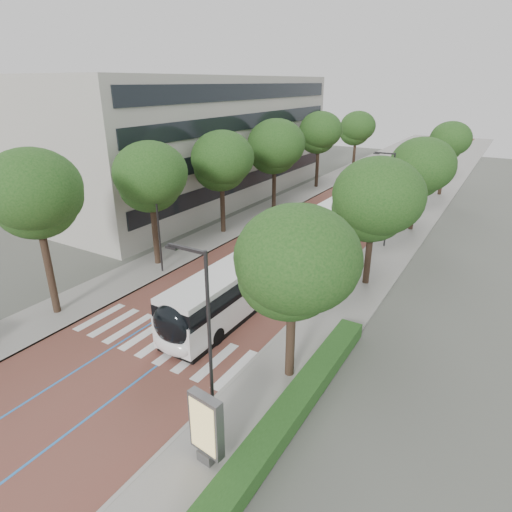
# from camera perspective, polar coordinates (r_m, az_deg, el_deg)

# --- Properties ---
(ground) EXTENTS (160.00, 160.00, 0.00)m
(ground) POSITION_cam_1_polar(r_m,az_deg,el_deg) (24.44, -14.51, -11.87)
(ground) COLOR #51544C
(ground) RESTS_ON ground
(road) EXTENTS (11.00, 140.00, 0.02)m
(road) POSITION_cam_1_polar(r_m,az_deg,el_deg) (57.34, 14.95, 7.99)
(road) COLOR brown
(road) RESTS_ON ground
(sidewalk_left) EXTENTS (4.00, 140.00, 0.12)m
(sidewalk_left) POSITION_cam_1_polar(r_m,az_deg,el_deg) (59.75, 8.01, 9.13)
(sidewalk_left) COLOR gray
(sidewalk_left) RESTS_ON ground
(sidewalk_right) EXTENTS (4.00, 140.00, 0.12)m
(sidewalk_right) POSITION_cam_1_polar(r_m,az_deg,el_deg) (55.81, 22.34, 6.74)
(sidewalk_right) COLOR gray
(sidewalk_right) RESTS_ON ground
(kerb_left) EXTENTS (0.20, 140.00, 0.14)m
(kerb_left) POSITION_cam_1_polar(r_m,az_deg,el_deg) (59.06, 9.72, 8.87)
(kerb_left) COLOR gray
(kerb_left) RESTS_ON ground
(kerb_right) EXTENTS (0.20, 140.00, 0.14)m
(kerb_right) POSITION_cam_1_polar(r_m,az_deg,el_deg) (56.10, 20.44, 7.08)
(kerb_right) COLOR gray
(kerb_right) RESTS_ON ground
(zebra_crossing) EXTENTS (10.55, 3.60, 0.01)m
(zebra_crossing) POSITION_cam_1_polar(r_m,az_deg,el_deg) (24.88, -12.55, -10.93)
(zebra_crossing) COLOR silver
(zebra_crossing) RESTS_ON ground
(lane_line_left) EXTENTS (0.12, 126.00, 0.01)m
(lane_line_left) POSITION_cam_1_polar(r_m,az_deg,el_deg) (57.78, 13.42, 8.25)
(lane_line_left) COLOR blue
(lane_line_left) RESTS_ON road
(lane_line_right) EXTENTS (0.12, 126.00, 0.01)m
(lane_line_right) POSITION_cam_1_polar(r_m,az_deg,el_deg) (56.93, 16.49, 7.74)
(lane_line_right) COLOR blue
(lane_line_right) RESTS_ON road
(office_building) EXTENTS (18.11, 40.00, 14.00)m
(office_building) POSITION_cam_1_polar(r_m,az_deg,el_deg) (54.56, -8.99, 15.25)
(office_building) COLOR #B8B4AB
(office_building) RESTS_ON ground
(hedge) EXTENTS (1.20, 14.00, 0.80)m
(hedge) POSITION_cam_1_polar(r_m,az_deg,el_deg) (19.74, 5.53, -18.69)
(hedge) COLOR #1E4718
(hedge) RESTS_ON sidewalk_right
(streetlight_near) EXTENTS (1.82, 0.20, 8.00)m
(streetlight_near) POSITION_cam_1_polar(r_m,az_deg,el_deg) (16.15, -6.76, -10.12)
(streetlight_near) COLOR #2A292C
(streetlight_near) RESTS_ON sidewalk_right
(streetlight_far) EXTENTS (1.82, 0.20, 8.00)m
(streetlight_far) POSITION_cam_1_polar(r_m,az_deg,el_deg) (37.65, 17.21, 8.06)
(streetlight_far) COLOR #2A292C
(streetlight_far) RESTS_ON sidewalk_right
(lamp_post_left) EXTENTS (0.14, 0.14, 8.00)m
(lamp_post_left) POSITION_cam_1_polar(r_m,az_deg,el_deg) (31.76, -12.95, 4.65)
(lamp_post_left) COLOR #2A292C
(lamp_post_left) RESTS_ON sidewalk_left
(trees_left) EXTENTS (6.24, 60.40, 9.61)m
(trees_left) POSITION_cam_1_polar(r_m,az_deg,el_deg) (45.89, 1.07, 13.82)
(trees_left) COLOR black
(trees_left) RESTS_ON ground
(trees_right) EXTENTS (6.02, 47.20, 8.48)m
(trees_right) POSITION_cam_1_polar(r_m,az_deg,el_deg) (35.30, 18.27, 8.84)
(trees_right) COLOR black
(trees_right) RESTS_ON ground
(lead_bus) EXTENTS (2.61, 18.41, 3.20)m
(lead_bus) POSITION_cam_1_polar(r_m,az_deg,el_deg) (28.36, 0.13, -2.32)
(lead_bus) COLOR black
(lead_bus) RESTS_ON ground
(bus_queued_0) EXTENTS (2.79, 12.45, 3.20)m
(bus_queued_0) POSITION_cam_1_polar(r_m,az_deg,el_deg) (41.66, 11.32, 5.38)
(bus_queued_0) COLOR white
(bus_queued_0) RESTS_ON ground
(bus_queued_1) EXTENTS (3.00, 12.49, 3.20)m
(bus_queued_1) POSITION_cam_1_polar(r_m,az_deg,el_deg) (54.51, 16.49, 8.86)
(bus_queued_1) COLOR white
(bus_queued_1) RESTS_ON ground
(bus_queued_2) EXTENTS (2.96, 12.48, 3.20)m
(bus_queued_2) POSITION_cam_1_polar(r_m,az_deg,el_deg) (67.13, 19.51, 10.90)
(bus_queued_2) COLOR white
(bus_queued_2) RESTS_ON ground
(ad_panel) EXTENTS (1.47, 0.63, 2.98)m
(ad_panel) POSITION_cam_1_polar(r_m,az_deg,el_deg) (16.95, -6.65, -21.77)
(ad_panel) COLOR #59595B
(ad_panel) RESTS_ON sidewalk_right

